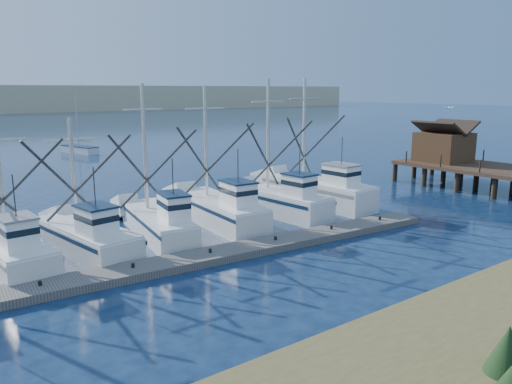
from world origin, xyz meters
TOP-DOWN VIEW (x-y plane):
  - ground at (0.00, 0.00)m, footprint 500.00×500.00m
  - floating_dock at (-6.83, 6.31)m, footprint 29.05×3.84m
  - timber_pier at (21.50, 8.46)m, footprint 7.00×20.00m
  - trawler_fleet at (-5.61, 11.41)m, footprint 28.73×9.55m
  - sailboat_near at (1.39, 53.79)m, footprint 3.43×6.50m
  - flying_gull at (13.83, 6.83)m, footprint 1.06×0.19m

SIDE VIEW (x-z plane):
  - ground at x=0.00m, z-range 0.00..0.00m
  - floating_dock at x=-6.83m, z-range 0.00..0.39m
  - sailboat_near at x=1.39m, z-range -3.56..4.54m
  - trawler_fleet at x=-5.61m, z-range -3.65..5.62m
  - timber_pier at x=21.50m, z-range -1.43..6.57m
  - flying_gull at x=13.83m, z-range 7.03..7.23m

